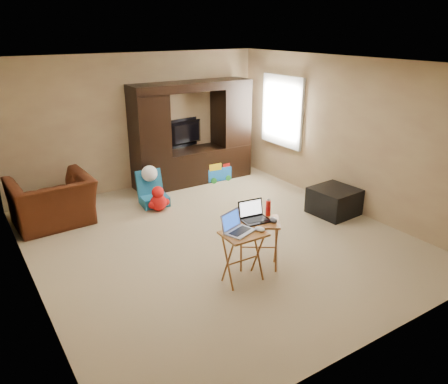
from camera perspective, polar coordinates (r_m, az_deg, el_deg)
floor at (r=6.48m, az=-0.96°, el=-6.09°), size 5.50×5.50×0.00m
ceiling at (r=5.79m, az=-1.12°, el=16.54°), size 5.50×5.50×0.00m
wall_back at (r=8.41m, az=-11.10°, el=8.93°), size 5.00×0.00×5.00m
wall_front at (r=4.09m, az=19.82°, el=-4.84°), size 5.00×0.00×5.00m
wall_left at (r=5.22m, az=-25.05°, el=-0.04°), size 0.00×5.50×5.50m
wall_right at (r=7.59m, az=15.35°, el=7.30°), size 0.00×5.50×5.50m
window_pane at (r=8.63m, az=7.69°, el=10.45°), size 0.00×1.20×1.20m
window_frame at (r=8.62m, az=7.59°, el=10.44°), size 0.06×1.14×1.34m
entertainment_center at (r=8.57m, az=-4.14°, el=7.65°), size 2.41×0.62×1.96m
television at (r=8.76m, az=-4.79°, el=7.65°), size 1.00×0.29×0.57m
recliner at (r=7.29m, az=-21.53°, el=-1.18°), size 1.23×1.09×0.76m
child_rocker at (r=7.65m, az=-9.19°, el=0.45°), size 0.51×0.56×0.60m
plush_toy at (r=7.43m, az=-8.59°, el=-0.83°), size 0.39×0.33×0.44m
push_toy at (r=8.83m, az=-0.91°, el=2.80°), size 0.57×0.44×0.39m
ottoman at (r=7.46m, az=14.17°, el=-1.16°), size 0.72×0.72×0.44m
tray_table_left at (r=5.33m, az=2.50°, el=-8.49°), size 0.51×0.41×0.65m
tray_table_right at (r=5.63m, az=4.53°, el=-6.81°), size 0.64×0.62×0.65m
laptop_left at (r=5.13m, az=2.11°, el=-4.11°), size 0.41×0.38×0.24m
laptop_right at (r=5.43m, az=4.20°, el=-2.66°), size 0.37×0.32×0.24m
mouse_left at (r=5.22m, az=4.72°, el=-4.86°), size 0.13×0.15×0.05m
mouse_right at (r=5.46m, az=6.48°, el=-3.65°), size 0.12×0.15×0.05m
water_bottle at (r=5.62m, az=5.79°, el=-2.10°), size 0.06×0.06×0.20m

